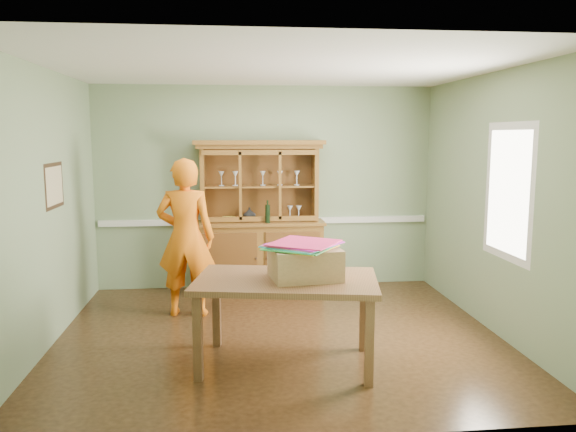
{
  "coord_description": "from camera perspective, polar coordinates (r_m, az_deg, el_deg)",
  "views": [
    {
      "loc": [
        -0.49,
        -5.52,
        2.05
      ],
      "look_at": [
        0.13,
        0.4,
        1.19
      ],
      "focal_mm": 35.0,
      "sensor_mm": 36.0,
      "label": 1
    }
  ],
  "objects": [
    {
      "name": "china_hutch",
      "position": [
        7.43,
        -2.87,
        -2.27
      ],
      "size": [
        1.69,
        0.56,
        1.99
      ],
      "color": "brown",
      "rests_on": "floor"
    },
    {
      "name": "ceiling",
      "position": [
        5.58,
        -0.96,
        14.9
      ],
      "size": [
        4.5,
        4.5,
        0.0
      ],
      "primitive_type": "plane",
      "rotation": [
        3.14,
        0.0,
        0.0
      ],
      "color": "white",
      "rests_on": "wall_back"
    },
    {
      "name": "wall_front",
      "position": [
        3.62,
        1.91,
        -2.94
      ],
      "size": [
        4.5,
        0.0,
        4.5
      ],
      "primitive_type": "plane",
      "rotation": [
        -1.57,
        0.0,
        0.0
      ],
      "color": "gray",
      "rests_on": "floor"
    },
    {
      "name": "wall_back",
      "position": [
        7.57,
        -2.29,
        2.89
      ],
      "size": [
        4.5,
        0.0,
        4.5
      ],
      "primitive_type": "plane",
      "rotation": [
        1.57,
        0.0,
        0.0
      ],
      "color": "gray",
      "rests_on": "floor"
    },
    {
      "name": "chair_rail",
      "position": [
        7.6,
        -2.26,
        -0.51
      ],
      "size": [
        4.41,
        0.05,
        0.08
      ],
      "primitive_type": "cube",
      "color": "silver",
      "rests_on": "wall_back"
    },
    {
      "name": "wall_left",
      "position": [
        5.83,
        -23.53,
        0.63
      ],
      "size": [
        0.0,
        4.0,
        4.0
      ],
      "primitive_type": "plane",
      "rotation": [
        1.57,
        0.0,
        1.57
      ],
      "color": "gray",
      "rests_on": "floor"
    },
    {
      "name": "window_panel",
      "position": [
        5.91,
        21.43,
        2.3
      ],
      "size": [
        0.03,
        0.96,
        1.36
      ],
      "color": "silver",
      "rests_on": "wall_right"
    },
    {
      "name": "kite_stack",
      "position": [
        4.9,
        1.4,
        -2.99
      ],
      "size": [
        0.73,
        0.73,
        0.05
      ],
      "rotation": [
        0.0,
        0.0,
        0.95
      ],
      "color": "#FC9F1F",
      "rests_on": "cardboard_box"
    },
    {
      "name": "cardboard_box",
      "position": [
        4.96,
        1.75,
        -4.81
      ],
      "size": [
        0.64,
        0.54,
        0.27
      ],
      "primitive_type": "cube",
      "rotation": [
        0.0,
        0.0,
        0.12
      ],
      "color": "tan",
      "rests_on": "dining_table"
    },
    {
      "name": "framed_map",
      "position": [
        6.09,
        -22.61,
        2.87
      ],
      "size": [
        0.03,
        0.6,
        0.46
      ],
      "color": "#332214",
      "rests_on": "wall_left"
    },
    {
      "name": "person",
      "position": [
        6.47,
        -10.34,
        -2.16
      ],
      "size": [
        0.7,
        0.5,
        1.8
      ],
      "primitive_type": "imported",
      "rotation": [
        0.0,
        0.0,
        3.04
      ],
      "color": "orange",
      "rests_on": "floor"
    },
    {
      "name": "dining_table",
      "position": [
        5.01,
        -0.18,
        -7.38
      ],
      "size": [
        1.74,
        1.23,
        0.8
      ],
      "rotation": [
        0.0,
        0.0,
        -0.18
      ],
      "color": "brown",
      "rests_on": "floor"
    },
    {
      "name": "floor",
      "position": [
        5.91,
        -0.9,
        -12.1
      ],
      "size": [
        4.5,
        4.5,
        0.0
      ],
      "primitive_type": "plane",
      "color": "#4D3118",
      "rests_on": "ground"
    },
    {
      "name": "wall_right",
      "position": [
        6.2,
        20.26,
        1.22
      ],
      "size": [
        0.0,
        4.0,
        4.0
      ],
      "primitive_type": "plane",
      "rotation": [
        1.57,
        0.0,
        -1.57
      ],
      "color": "gray",
      "rests_on": "floor"
    }
  ]
}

